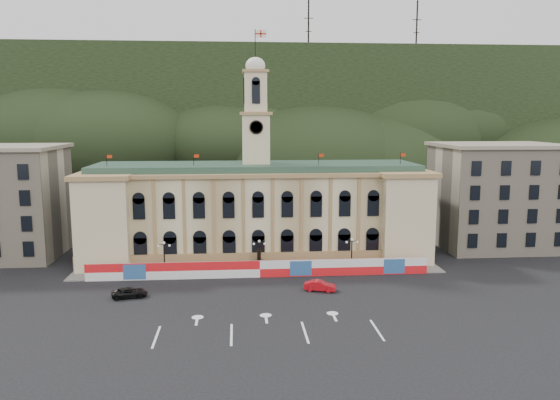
{
  "coord_description": "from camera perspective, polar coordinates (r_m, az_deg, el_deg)",
  "views": [
    {
      "loc": [
        -3.24,
        -62.16,
        23.25
      ],
      "look_at": [
        3.19,
        18.0,
        10.96
      ],
      "focal_mm": 35.0,
      "sensor_mm": 36.0,
      "label": 1
    }
  ],
  "objects": [
    {
      "name": "black_suv",
      "position": [
        74.46,
        -15.44,
        -9.32
      ],
      "size": [
        3.91,
        5.39,
        1.26
      ],
      "primitive_type": "imported",
      "rotation": [
        0.0,
        0.0,
        1.78
      ],
      "color": "black",
      "rests_on": "ground"
    },
    {
      "name": "red_sedan",
      "position": [
        74.59,
        4.2,
        -8.93
      ],
      "size": [
        3.8,
        5.09,
        1.41
      ],
      "primitive_type": "imported",
      "rotation": [
        0.0,
        0.0,
        1.29
      ],
      "color": "red",
      "rests_on": "ground"
    },
    {
      "name": "lamp_left",
      "position": [
        82.4,
        -12.0,
        -5.68
      ],
      "size": [
        1.96,
        0.44,
        5.15
      ],
      "color": "black",
      "rests_on": "ground"
    },
    {
      "name": "lamp_center",
      "position": [
        81.76,
        -2.18,
        -5.61
      ],
      "size": [
        1.96,
        0.44,
        5.15
      ],
      "color": "black",
      "rests_on": "ground"
    },
    {
      "name": "lamp_right",
      "position": [
        83.49,
        7.51,
        -5.37
      ],
      "size": [
        1.96,
        0.44,
        5.15
      ],
      "color": "black",
      "rests_on": "ground"
    },
    {
      "name": "side_building_right",
      "position": [
        104.87,
        21.63,
        0.45
      ],
      "size": [
        21.0,
        17.0,
        18.6
      ],
      "color": "#C3B196",
      "rests_on": "ground"
    },
    {
      "name": "city_hall",
      "position": [
        91.16,
        -2.48,
        -1.05
      ],
      "size": [
        56.2,
        17.6,
        37.1
      ],
      "color": "beige",
      "rests_on": "ground"
    },
    {
      "name": "ground",
      "position": [
        66.45,
        -1.53,
        -11.8
      ],
      "size": [
        260.0,
        260.0,
        0.0
      ],
      "primitive_type": "plane",
      "color": "black",
      "rests_on": "ground"
    },
    {
      "name": "pavement",
      "position": [
        83.27,
        -2.19,
        -7.47
      ],
      "size": [
        56.0,
        5.5,
        0.16
      ],
      "primitive_type": "cube",
      "color": "slate",
      "rests_on": "ground"
    },
    {
      "name": "statue",
      "position": [
        83.21,
        -2.2,
        -6.7
      ],
      "size": [
        1.4,
        1.4,
        3.72
      ],
      "color": "#595651",
      "rests_on": "ground"
    },
    {
      "name": "lane_markings",
      "position": [
        61.79,
        -1.28,
        -13.41
      ],
      "size": [
        26.0,
        10.0,
        0.02
      ],
      "primitive_type": null,
      "color": "white",
      "rests_on": "ground"
    },
    {
      "name": "hoarding_fence",
      "position": [
        80.37,
        -2.07,
        -7.2
      ],
      "size": [
        50.0,
        0.44,
        2.5
      ],
      "color": "red",
      "rests_on": "ground"
    },
    {
      "name": "hill_ridge",
      "position": [
        184.22,
        -3.6,
        7.5
      ],
      "size": [
        230.0,
        80.0,
        64.0
      ],
      "color": "black",
      "rests_on": "ground"
    }
  ]
}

